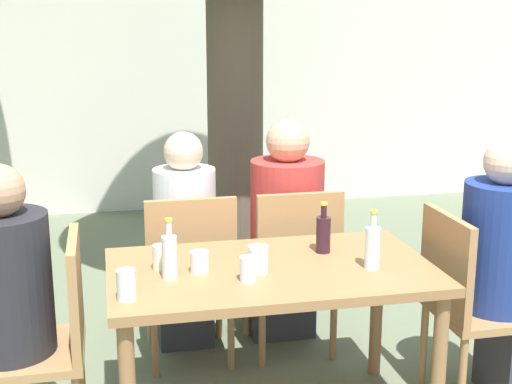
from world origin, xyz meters
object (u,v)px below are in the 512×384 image
Objects in this scene: patio_chair_2 at (189,270)px; drinking_glass_2 at (200,262)px; drinking_glass_0 at (258,259)px; patio_chair_1 at (467,297)px; person_seated_3 at (283,240)px; person_seated_2 at (184,253)px; water_bottle_1 at (373,246)px; drinking_glass_4 at (126,285)px; wine_bottle_0 at (323,233)px; drinking_glass_1 at (248,269)px; patio_chair_3 at (294,262)px; dining_table_front at (271,287)px; drinking_glass_3 at (161,258)px; water_bottle_2 at (170,256)px; patio_chair_0 at (49,334)px.

drinking_glass_2 is at bearing 87.32° from patio_chair_2.
drinking_glass_2 is (-0.23, 0.06, -0.01)m from drinking_glass_0.
patio_chair_1 is 0.73× the size of person_seated_3.
person_seated_2 is 4.81× the size of water_bottle_1.
patio_chair_1 reaches higher than drinking_glass_4.
wine_bottle_0 is at bearing 137.74° from patio_chair_2.
person_seated_2 is at bearing 73.23° from drinking_glass_4.
drinking_glass_2 is at bearing 140.33° from drinking_glass_1.
patio_chair_3 is at bearing 47.60° from drinking_glass_2.
dining_table_front is at bearing 39.73° from drinking_glass_0.
wine_bottle_0 reaches higher than drinking_glass_3.
dining_table_front is 1.14× the size of person_seated_2.
drinking_glass_0 is at bearing 55.01° from drinking_glass_1.
water_bottle_2 is (-1.33, -0.05, 0.31)m from patio_chair_1.
drinking_glass_2 is (-1.21, 0.00, 0.26)m from patio_chair_1.
patio_chair_1 is 1.55m from drinking_glass_4.
patio_chair_0 is 0.90m from patio_chair_2.
water_bottle_2 reaches higher than dining_table_front.
water_bottle_2 reaches higher than patio_chair_3.
patio_chair_0 is at bearing 35.96° from person_seated_3.
drinking_glass_4 reaches higher than drinking_glass_2.
patio_chair_0 is at bearing 142.46° from drinking_glass_4.
drinking_glass_2 is 0.39m from drinking_glass_4.
person_seated_2 reaches higher than patio_chair_0.
patio_chair_1 is 1.00× the size of patio_chair_3.
patio_chair_1 reaches higher than drinking_glass_2.
water_bottle_2 is (-0.70, -0.90, 0.26)m from person_seated_3.
dining_table_front is at bearing -7.58° from drinking_glass_3.
drinking_glass_4 is (-0.87, -0.86, 0.27)m from patio_chair_3.
patio_chair_3 is (-0.64, 0.63, 0.00)m from patio_chair_1.
patio_chair_1 is at bearing 135.46° from patio_chair_3.
patio_chair_1 is at bearing 143.69° from person_seated_2.
patio_chair_0 and patio_chair_3 have the same top height.
person_seated_3 is 4.99× the size of water_bottle_1.
drinking_glass_0 is at bearing 106.47° from patio_chair_2.
person_seated_2 reaches higher than wine_bottle_0.
patio_chair_1 is 1.01m from drinking_glass_0.
person_seated_3 reaches higher than drinking_glass_2.
dining_table_front is 0.35m from wine_bottle_0.
water_bottle_2 reaches higher than patio_chair_1.
drinking_glass_0 is at bearing -150.00° from wine_bottle_0.
patio_chair_1 is at bearing 11.52° from water_bottle_1.
patio_chair_0 reaches higher than drinking_glass_0.
patio_chair_3 reaches higher than drinking_glass_2.
water_bottle_1 is (0.13, -0.96, 0.26)m from person_seated_3.
patio_chair_2 is at bearing 100.62° from drinking_glass_1.
person_seated_2 is (-0.54, 0.24, 0.01)m from patio_chair_3.
drinking_glass_0 is 0.10m from drinking_glass_1.
wine_bottle_0 is 0.48m from drinking_glass_1.
patio_chair_2 reaches higher than drinking_glass_0.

